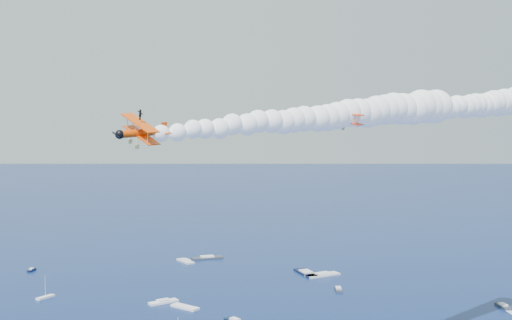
{
  "coord_description": "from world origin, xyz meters",
  "views": [
    {
      "loc": [
        -1.53,
        -89.0,
        58.37
      ],
      "look_at": [
        4.33,
        15.36,
        52.89
      ],
      "focal_mm": 43.31,
      "sensor_mm": 36.0,
      "label": 1
    }
  ],
  "objects": [
    {
      "name": "biplane_lead",
      "position": [
        21.86,
        27.12,
        60.14
      ],
      "size": [
        12.05,
        12.82,
        7.77
      ],
      "primitive_type": null,
      "rotation": [
        -0.22,
        0.07,
        3.76
      ],
      "color": "red"
    },
    {
      "name": "smoke_trail_lead",
      "position": [
        50.76,
        47.74,
        62.89
      ],
      "size": [
        74.94,
        71.41,
        12.63
      ],
      "primitive_type": null,
      "rotation": [
        0.0,
        0.0,
        3.76
      ],
      "color": "white"
    },
    {
      "name": "spectator_boats",
      "position": [
        -9.64,
        119.26,
        0.35
      ],
      "size": [
        209.37,
        170.44,
        0.7
      ],
      "color": "#2A2D38",
      "rests_on": "ground"
    },
    {
      "name": "biplane_trail",
      "position": [
        -13.21,
        3.59,
        57.64
      ],
      "size": [
        12.63,
        13.58,
        8.81
      ],
      "primitive_type": null,
      "rotation": [
        -0.31,
        0.07,
        3.71
      ],
      "color": "#E84504"
    },
    {
      "name": "smoke_trail_trail",
      "position": [
        16.73,
        22.68,
        60.39
      ],
      "size": [
        74.84,
        68.77,
        12.63
      ],
      "primitive_type": null,
      "rotation": [
        0.0,
        0.0,
        3.71
      ],
      "color": "white"
    },
    {
      "name": "boat_wakes",
      "position": [
        -33.13,
        100.73,
        0.03
      ],
      "size": [
        219.81,
        183.1,
        0.04
      ],
      "color": "white",
      "rests_on": "ground"
    }
  ]
}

